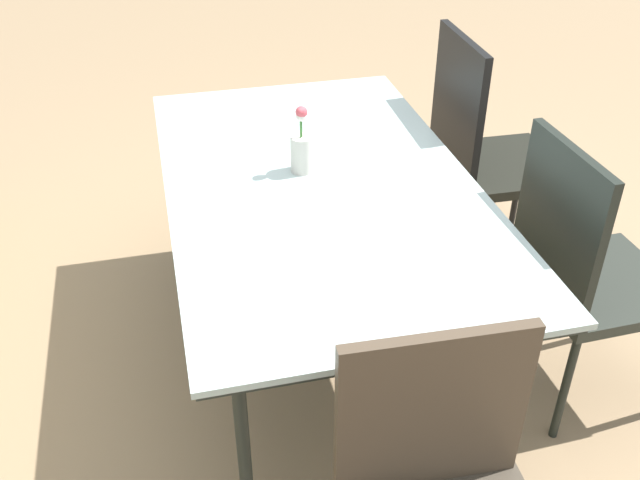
% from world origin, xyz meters
% --- Properties ---
extents(ground_plane, '(12.00, 12.00, 0.00)m').
position_xyz_m(ground_plane, '(0.00, 0.00, 0.00)').
color(ground_plane, '#9E7F5B').
extents(dining_table, '(1.69, 0.99, 0.73)m').
position_xyz_m(dining_table, '(0.10, 0.07, 0.70)').
color(dining_table, '#B2C6C1').
rests_on(dining_table, ground).
extents(chair_near_right, '(0.48, 0.48, 1.04)m').
position_xyz_m(chair_near_right, '(0.48, -0.70, 0.58)').
color(chair_near_right, black).
rests_on(chair_near_right, ground).
extents(chair_near_left, '(0.46, 0.46, 0.97)m').
position_xyz_m(chair_near_left, '(-0.28, -0.71, 0.54)').
color(chair_near_left, '#2A2E27').
rests_on(chair_near_left, ground).
extents(flower_vase, '(0.08, 0.08, 0.23)m').
position_xyz_m(flower_vase, '(0.19, 0.10, 0.82)').
color(flower_vase, silver).
rests_on(flower_vase, dining_table).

